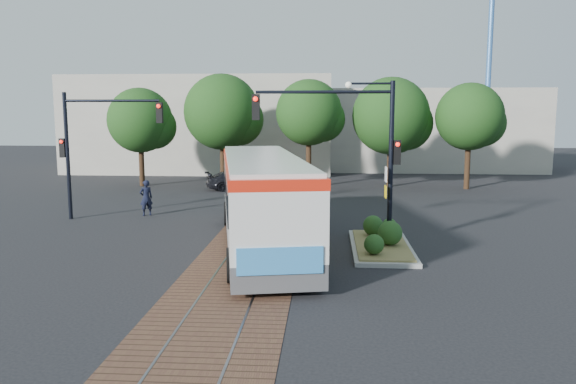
{
  "coord_description": "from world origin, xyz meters",
  "views": [
    {
      "loc": [
        2.76,
        -21.66,
        5.11
      ],
      "look_at": [
        1.05,
        2.66,
        1.6
      ],
      "focal_mm": 35.0,
      "sensor_mm": 36.0,
      "label": 1
    }
  ],
  "objects_px": {
    "city_bus": "(262,196)",
    "signal_pole_left": "(90,138)",
    "traffic_island": "(382,240)",
    "officer": "(146,198)",
    "parked_car": "(238,180)",
    "signal_pole_main": "(358,138)"
  },
  "relations": [
    {
      "from": "signal_pole_main",
      "to": "signal_pole_left",
      "type": "relative_size",
      "value": 1.0
    },
    {
      "from": "city_bus",
      "to": "signal_pole_left",
      "type": "bearing_deg",
      "value": 140.68
    },
    {
      "from": "traffic_island",
      "to": "signal_pole_main",
      "type": "distance_m",
      "value": 3.95
    },
    {
      "from": "traffic_island",
      "to": "parked_car",
      "type": "relative_size",
      "value": 1.23
    },
    {
      "from": "signal_pole_main",
      "to": "parked_car",
      "type": "relative_size",
      "value": 1.42
    },
    {
      "from": "city_bus",
      "to": "signal_pole_left",
      "type": "height_order",
      "value": "signal_pole_left"
    },
    {
      "from": "city_bus",
      "to": "officer",
      "type": "bearing_deg",
      "value": 127.06
    },
    {
      "from": "traffic_island",
      "to": "parked_car",
      "type": "distance_m",
      "value": 17.45
    },
    {
      "from": "parked_car",
      "to": "officer",
      "type": "bearing_deg",
      "value": 141.93
    },
    {
      "from": "signal_pole_main",
      "to": "parked_car",
      "type": "height_order",
      "value": "signal_pole_main"
    },
    {
      "from": "officer",
      "to": "parked_car",
      "type": "relative_size",
      "value": 0.42
    },
    {
      "from": "city_bus",
      "to": "parked_car",
      "type": "bearing_deg",
      "value": 91.44
    },
    {
      "from": "traffic_island",
      "to": "officer",
      "type": "relative_size",
      "value": 2.94
    },
    {
      "from": "signal_pole_left",
      "to": "parked_car",
      "type": "distance_m",
      "value": 12.33
    },
    {
      "from": "traffic_island",
      "to": "parked_car",
      "type": "height_order",
      "value": "parked_car"
    },
    {
      "from": "signal_pole_left",
      "to": "officer",
      "type": "distance_m",
      "value": 3.88
    },
    {
      "from": "signal_pole_main",
      "to": "parked_car",
      "type": "xyz_separation_m",
      "value": [
        -6.95,
        15.46,
        -3.54
      ]
    },
    {
      "from": "city_bus",
      "to": "signal_pole_left",
      "type": "xyz_separation_m",
      "value": [
        -8.65,
        4.67,
        1.94
      ]
    },
    {
      "from": "traffic_island",
      "to": "parked_car",
      "type": "bearing_deg",
      "value": 116.94
    },
    {
      "from": "signal_pole_main",
      "to": "parked_car",
      "type": "distance_m",
      "value": 17.31
    },
    {
      "from": "traffic_island",
      "to": "signal_pole_left",
      "type": "relative_size",
      "value": 0.87
    },
    {
      "from": "officer",
      "to": "parked_car",
      "type": "distance_m",
      "value": 10.02
    }
  ]
}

